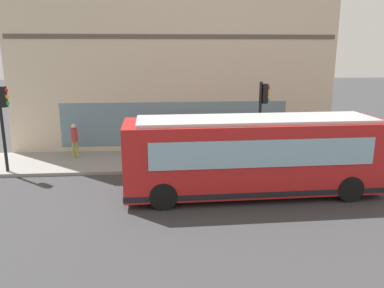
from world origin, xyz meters
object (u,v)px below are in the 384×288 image
(traffic_light_near_corner, at_px, (263,108))
(fire_hydrant, at_px, (194,146))
(pedestrian_walking_along_curb, at_px, (278,134))
(traffic_light_down_block, at_px, (3,112))
(pedestrian_by_light_pole, at_px, (240,141))
(city_bus_nearside, at_px, (254,156))
(pedestrian_near_building_entrance, at_px, (302,134))
(pedestrian_near_hydrant, at_px, (74,138))

(traffic_light_near_corner, xyz_separation_m, fire_hydrant, (2.44, 3.01, -2.41))
(traffic_light_near_corner, xyz_separation_m, pedestrian_walking_along_curb, (2.55, -1.63, -1.88))
(traffic_light_down_block, relative_size, fire_hydrant, 5.36)
(pedestrian_by_light_pole, xyz_separation_m, pedestrian_walking_along_curb, (2.03, -2.54, -0.16))
(city_bus_nearside, height_order, pedestrian_near_building_entrance, city_bus_nearside)
(city_bus_nearside, distance_m, pedestrian_near_hydrant, 9.62)
(pedestrian_walking_along_curb, bearing_deg, traffic_light_down_block, 101.37)
(traffic_light_down_block, xyz_separation_m, pedestrian_near_hydrant, (2.05, -2.51, -1.74))
(traffic_light_near_corner, height_order, pedestrian_near_hydrant, traffic_light_near_corner)
(city_bus_nearside, relative_size, pedestrian_near_hydrant, 5.69)
(city_bus_nearside, distance_m, pedestrian_by_light_pole, 3.94)
(fire_hydrant, height_order, pedestrian_near_building_entrance, pedestrian_near_building_entrance)
(city_bus_nearside, distance_m, pedestrian_walking_along_curb, 6.59)
(pedestrian_near_hydrant, relative_size, pedestrian_walking_along_curb, 1.13)
(traffic_light_down_block, bearing_deg, pedestrian_by_light_pole, -86.53)
(pedestrian_walking_along_curb, bearing_deg, fire_hydrant, 91.34)
(fire_hydrant, height_order, pedestrian_near_hydrant, pedestrian_near_hydrant)
(traffic_light_down_block, bearing_deg, traffic_light_near_corner, -89.38)
(traffic_light_down_block, height_order, pedestrian_near_building_entrance, traffic_light_down_block)
(traffic_light_down_block, bearing_deg, pedestrian_near_hydrant, -50.80)
(pedestrian_by_light_pole, bearing_deg, pedestrian_near_building_entrance, -67.97)
(pedestrian_near_hydrant, bearing_deg, traffic_light_near_corner, -101.82)
(traffic_light_near_corner, bearing_deg, fire_hydrant, 50.90)
(fire_hydrant, xyz_separation_m, pedestrian_walking_along_curb, (0.11, -4.63, 0.53))
(traffic_light_down_block, relative_size, pedestrian_by_light_pole, 2.18)
(city_bus_nearside, xyz_separation_m, pedestrian_near_hydrant, (5.31, 8.02, -0.38))
(city_bus_nearside, bearing_deg, pedestrian_near_building_entrance, -35.92)
(fire_hydrant, bearing_deg, traffic_light_near_corner, -129.10)
(traffic_light_down_block, xyz_separation_m, pedestrian_near_building_entrance, (2.13, -14.44, -1.74))
(pedestrian_by_light_pole, height_order, pedestrian_near_building_entrance, pedestrian_by_light_pole)
(city_bus_nearside, height_order, pedestrian_walking_along_curb, city_bus_nearside)
(pedestrian_near_hydrant, relative_size, pedestrian_near_building_entrance, 1.00)
(city_bus_nearside, distance_m, pedestrian_near_building_entrance, 6.67)
(city_bus_nearside, relative_size, pedestrian_walking_along_curb, 6.44)
(city_bus_nearside, distance_m, traffic_light_near_corner, 3.84)
(city_bus_nearside, xyz_separation_m, pedestrian_near_building_entrance, (5.39, -3.91, -0.38))
(pedestrian_near_hydrant, xyz_separation_m, pedestrian_near_building_entrance, (0.08, -11.92, -0.00))
(pedestrian_near_hydrant, distance_m, pedestrian_near_building_entrance, 11.92)
(traffic_light_near_corner, relative_size, traffic_light_down_block, 1.01)
(city_bus_nearside, distance_m, traffic_light_down_block, 11.11)
(fire_hydrant, relative_size, pedestrian_walking_along_curb, 0.47)
(traffic_light_near_corner, bearing_deg, traffic_light_down_block, 90.62)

